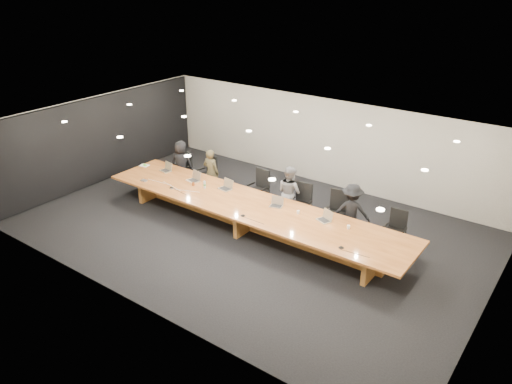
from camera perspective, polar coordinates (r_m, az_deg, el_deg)
ground at (r=13.51m, az=-0.75°, el=-4.29°), size 12.00×12.00×0.00m
back_wall at (r=16.07m, az=7.83°, el=5.72°), size 12.00×0.02×2.80m
left_wall_panel at (r=16.93m, az=-17.20°, el=5.71°), size 0.08×7.84×2.74m
conference_table at (r=13.27m, az=-0.76°, el=-2.32°), size 9.00×1.80×0.75m
chair_far_left at (r=16.43m, az=-8.35°, el=2.80°), size 0.58×0.58×1.02m
chair_left at (r=15.69m, az=-5.69°, el=2.14°), size 0.68×0.68×1.15m
chair_mid_left at (r=14.53m, az=0.21°, el=0.40°), size 0.63×0.63×1.15m
chair_mid_right at (r=13.69m, az=5.07°, el=-1.30°), size 0.62×0.62×1.14m
chair_right at (r=13.24m, az=9.19°, el=-2.35°), size 0.72×0.72×1.20m
chair_far_right at (r=12.87m, az=15.58°, el=-4.20°), size 0.55×0.55×1.04m
person_a at (r=16.12m, az=-8.51°, el=3.26°), size 0.85×0.71×1.49m
person_b at (r=15.31m, az=-5.15°, el=2.24°), size 0.57×0.41×1.48m
person_c at (r=13.85m, az=3.87°, el=-0.04°), size 0.89×0.79×1.54m
person_d at (r=13.05m, az=10.86°, el=-2.17°), size 1.10×0.86×1.49m
laptop_a at (r=15.52m, az=-10.34°, el=2.83°), size 0.38×0.31×0.27m
laptop_b at (r=14.66m, az=-7.22°, el=1.77°), size 0.42×0.34×0.29m
laptop_c at (r=14.02m, az=-3.58°, el=0.85°), size 0.41×0.33×0.29m
laptop_d at (r=13.01m, az=2.32°, el=-1.15°), size 0.38×0.32×0.26m
laptop_e at (r=12.39m, az=7.78°, el=-2.73°), size 0.42×0.37×0.27m
water_bottle at (r=14.16m, az=-5.90°, el=0.83°), size 0.08×0.08×0.21m
amber_mug at (r=14.39m, az=-7.18°, el=0.92°), size 0.08×0.08×0.09m
paper_cup_near at (r=12.70m, az=4.85°, el=-2.32°), size 0.08×0.08×0.09m
paper_cup_far at (r=12.16m, az=10.52°, el=-3.96°), size 0.10×0.10×0.09m
notepad at (r=16.12m, az=-12.63°, el=2.97°), size 0.31×0.26×0.02m
lime_gadget at (r=16.10m, az=-12.59°, el=3.03°), size 0.16×0.13×0.02m
av_box at (r=14.97m, az=-12.68°, el=1.30°), size 0.18×0.14×0.03m
mic_left at (r=14.34m, az=-9.65°, el=0.52°), size 0.13×0.13×0.03m
mic_center at (r=12.58m, az=-1.51°, el=-2.67°), size 0.14×0.14×0.03m
mic_right at (r=11.36m, az=9.72°, el=-6.22°), size 0.16×0.16×0.03m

